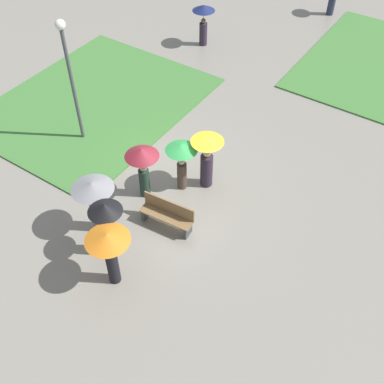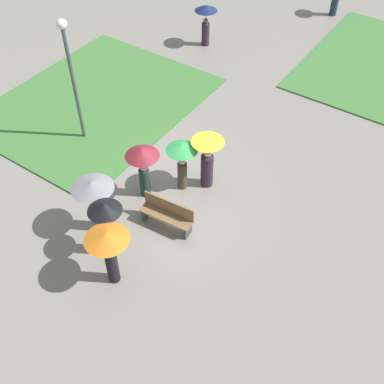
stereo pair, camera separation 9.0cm
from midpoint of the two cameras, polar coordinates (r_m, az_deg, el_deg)
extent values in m
plane|color=gray|center=(15.23, -2.10, 0.61)|extent=(90.00, 90.00, 0.00)
cube|color=#427A38|center=(19.02, -11.54, 10.33)|extent=(6.62, 8.18, 0.06)
cube|color=brown|center=(13.83, -3.26, -2.90)|extent=(1.65, 0.57, 0.05)
cube|color=brown|center=(13.75, -2.91, -1.72)|extent=(1.62, 0.20, 0.45)
cube|color=#383D42|center=(14.27, -5.67, -2.47)|extent=(0.11, 0.38, 0.40)
cube|color=#383D42|center=(13.76, -0.67, -4.58)|extent=(0.11, 0.38, 0.40)
cylinder|color=#474C51|center=(16.30, -14.03, 11.78)|extent=(0.12, 0.12, 4.05)
sphere|color=white|center=(15.23, -15.53, 18.57)|extent=(0.32, 0.32, 0.32)
cylinder|color=#1E3328|center=(14.73, -5.82, 1.14)|extent=(0.45, 0.45, 1.00)
sphere|color=tan|center=(14.31, -6.00, 2.88)|extent=(0.22, 0.22, 0.22)
cylinder|color=#4C4C4F|center=(14.12, -6.09, 3.72)|extent=(0.02, 0.02, 0.35)
cone|color=maroon|center=(13.92, -6.18, 4.66)|extent=(1.02, 1.02, 0.26)
cylinder|color=slate|center=(13.30, -9.82, -5.50)|extent=(0.38, 0.38, 1.12)
sphere|color=beige|center=(12.79, -10.19, -3.63)|extent=(0.21, 0.21, 0.21)
cylinder|color=#4C4C4F|center=(12.58, -10.35, -2.79)|extent=(0.02, 0.02, 0.35)
cone|color=black|center=(12.36, -10.53, -1.86)|extent=(0.92, 0.92, 0.26)
cylinder|color=slate|center=(13.98, -11.24, -2.76)|extent=(0.40, 0.40, 1.02)
sphere|color=beige|center=(13.53, -11.61, -1.00)|extent=(0.23, 0.23, 0.23)
cylinder|color=#4C4C4F|center=(13.32, -11.79, -0.15)|extent=(0.02, 0.02, 0.35)
cone|color=gray|center=(13.13, -11.97, 0.70)|extent=(1.19, 1.19, 0.21)
cylinder|color=#2D2333|center=(14.93, 1.55, 2.59)|extent=(0.52, 0.52, 1.16)
sphere|color=beige|center=(14.46, 1.60, 4.59)|extent=(0.22, 0.22, 0.22)
cylinder|color=#4C4C4F|center=(14.28, 1.63, 5.46)|extent=(0.02, 0.02, 0.35)
cone|color=gold|center=(14.10, 1.65, 6.32)|extent=(1.00, 1.00, 0.21)
cylinder|color=#47382D|center=(14.90, -1.38, 1.97)|extent=(0.41, 0.41, 0.96)
sphere|color=beige|center=(14.51, -1.42, 3.64)|extent=(0.21, 0.21, 0.21)
cylinder|color=#4C4C4F|center=(14.32, -1.44, 4.47)|extent=(0.02, 0.02, 0.35)
cone|color=#237A38|center=(14.13, -1.46, 5.34)|extent=(0.97, 0.97, 0.22)
cylinder|color=black|center=(12.72, -9.55, -8.75)|extent=(0.41, 0.41, 1.12)
sphere|color=beige|center=(12.20, -9.92, -6.94)|extent=(0.20, 0.20, 0.20)
cylinder|color=#4C4C4F|center=(11.98, -10.09, -6.14)|extent=(0.02, 0.02, 0.35)
cone|color=orange|center=(11.76, -10.26, -5.28)|extent=(1.14, 1.14, 0.22)
cylinder|color=#2D2333|center=(22.24, 1.22, 18.22)|extent=(0.46, 0.46, 1.00)
sphere|color=brown|center=(21.97, 1.24, 19.62)|extent=(0.21, 0.21, 0.21)
cylinder|color=#4C4C4F|center=(21.85, 1.25, 20.29)|extent=(0.02, 0.02, 0.35)
cone|color=navy|center=(21.72, 1.27, 20.99)|extent=(0.97, 0.97, 0.25)
cylinder|color=#282D47|center=(25.78, 16.08, 20.56)|extent=(0.38, 0.38, 0.96)
camera|label=1|loc=(0.05, -90.19, -0.20)|focal=45.00mm
camera|label=2|loc=(0.05, 89.81, 0.20)|focal=45.00mm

